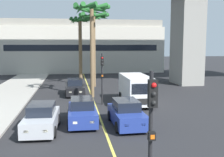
% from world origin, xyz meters
% --- Properties ---
extents(lane_stripe_center, '(0.14, 56.00, 0.01)m').
position_xyz_m(lane_stripe_center, '(0.00, 24.00, 0.00)').
color(lane_stripe_center, '#DBCC4C').
rests_on(lane_stripe_center, ground).
extents(pier_building_backdrop, '(28.13, 8.04, 9.12)m').
position_xyz_m(pier_building_backdrop, '(0.00, 51.83, 4.49)').
color(pier_building_backdrop, beige).
rests_on(pier_building_backdrop, ground).
extents(car_queue_front, '(1.88, 4.12, 1.56)m').
position_xyz_m(car_queue_front, '(-1.58, 28.50, 0.72)').
color(car_queue_front, black).
rests_on(car_queue_front, ground).
extents(car_queue_second, '(1.95, 4.16, 1.56)m').
position_xyz_m(car_queue_second, '(-3.57, 17.37, 0.72)').
color(car_queue_second, '#B7BABF').
rests_on(car_queue_second, ground).
extents(car_queue_third, '(1.84, 4.10, 1.56)m').
position_xyz_m(car_queue_third, '(-1.22, 18.61, 0.72)').
color(car_queue_third, navy).
rests_on(car_queue_third, ground).
extents(car_queue_fourth, '(1.94, 4.15, 1.56)m').
position_xyz_m(car_queue_fourth, '(1.43, 17.73, 0.72)').
color(car_queue_fourth, navy).
rests_on(car_queue_fourth, ground).
extents(delivery_van, '(2.18, 5.26, 2.36)m').
position_xyz_m(delivery_van, '(3.37, 23.64, 1.29)').
color(delivery_van, white).
rests_on(delivery_van, ground).
extents(traffic_light_median_near, '(0.24, 0.37, 4.20)m').
position_xyz_m(traffic_light_median_near, '(0.36, 8.87, 2.71)').
color(traffic_light_median_near, black).
rests_on(traffic_light_median_near, ground).
extents(traffic_light_median_far, '(0.24, 0.37, 4.20)m').
position_xyz_m(traffic_light_median_far, '(0.59, 23.72, 2.71)').
color(traffic_light_median_far, black).
rests_on(traffic_light_median_far, ground).
extents(palm_tree_near_median, '(3.61, 3.61, 8.61)m').
position_xyz_m(palm_tree_near_median, '(0.74, 33.57, 7.22)').
color(palm_tree_near_median, brown).
rests_on(palm_tree_near_median, ground).
extents(palm_tree_mid_median, '(3.13, 3.19, 8.78)m').
position_xyz_m(palm_tree_mid_median, '(-0.64, 40.86, 6.84)').
color(palm_tree_mid_median, brown).
rests_on(palm_tree_mid_median, ground).
extents(palm_tree_far_median, '(3.46, 3.50, 8.68)m').
position_xyz_m(palm_tree_far_median, '(0.04, 27.21, 7.32)').
color(palm_tree_far_median, brown).
rests_on(palm_tree_far_median, ground).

